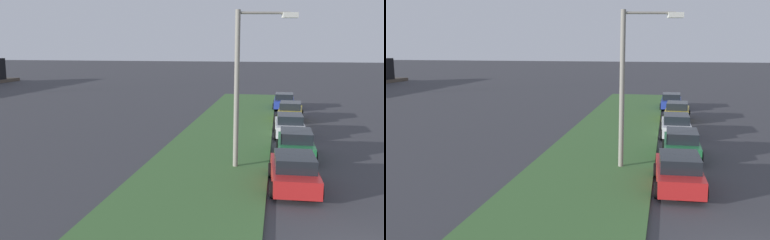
# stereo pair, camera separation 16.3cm
# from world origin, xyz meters

# --- Properties ---
(grass_median) EXTENTS (60.00, 6.00, 0.12)m
(grass_median) POSITION_xyz_m (10.00, 6.37, 0.06)
(grass_median) COLOR #3D6633
(grass_median) RESTS_ON ground
(parked_car_red) EXTENTS (4.38, 2.17, 1.47)m
(parked_car_red) POSITION_xyz_m (6.38, 2.30, 0.72)
(parked_car_red) COLOR red
(parked_car_red) RESTS_ON ground
(parked_car_green) EXTENTS (4.31, 2.05, 1.47)m
(parked_car_green) POSITION_xyz_m (11.59, 2.05, 0.72)
(parked_car_green) COLOR #1E6B38
(parked_car_green) RESTS_ON ground
(parked_car_white) EXTENTS (4.34, 2.10, 1.47)m
(parked_car_white) POSITION_xyz_m (17.05, 2.25, 0.72)
(parked_car_white) COLOR silver
(parked_car_white) RESTS_ON ground
(parked_car_yellow) EXTENTS (4.39, 2.20, 1.47)m
(parked_car_yellow) POSITION_xyz_m (23.29, 2.06, 0.72)
(parked_car_yellow) COLOR gold
(parked_car_yellow) RESTS_ON ground
(parked_car_blue) EXTENTS (4.33, 2.07, 1.47)m
(parked_car_blue) POSITION_xyz_m (29.60, 2.49, 0.72)
(parked_car_blue) COLOR #23389E
(parked_car_blue) RESTS_ON ground
(streetlight) EXTENTS (0.94, 2.84, 7.50)m
(streetlight) POSITION_xyz_m (8.87, 4.63, 4.39)
(streetlight) COLOR gray
(streetlight) RESTS_ON ground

